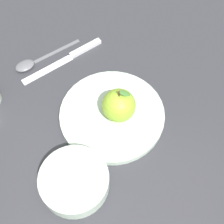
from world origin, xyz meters
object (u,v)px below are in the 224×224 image
object	(u,v)px
side_bowl	(74,180)
dinner_plate	(112,114)
knife	(70,57)
spoon	(33,62)
apple	(119,105)

from	to	relation	value
side_bowl	dinner_plate	bearing A→B (deg)	71.34
side_bowl	knife	world-z (taller)	side_bowl
side_bowl	spoon	xyz separation A→B (m)	(-0.16, 0.29, -0.02)
spoon	knife	bearing A→B (deg)	18.07
side_bowl	spoon	bearing A→B (deg)	118.46
spoon	side_bowl	bearing A→B (deg)	-61.54
side_bowl	spoon	distance (m)	0.33
apple	side_bowl	distance (m)	0.18
side_bowl	knife	size ratio (longest dim) A/B	0.76
dinner_plate	knife	bearing A→B (deg)	127.88
dinner_plate	side_bowl	bearing A→B (deg)	-108.66
dinner_plate	knife	xyz separation A→B (m)	(-0.12, 0.16, -0.01)
knife	spoon	distance (m)	0.09
apple	dinner_plate	bearing A→B (deg)	174.90
apple	knife	size ratio (longest dim) A/B	0.50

